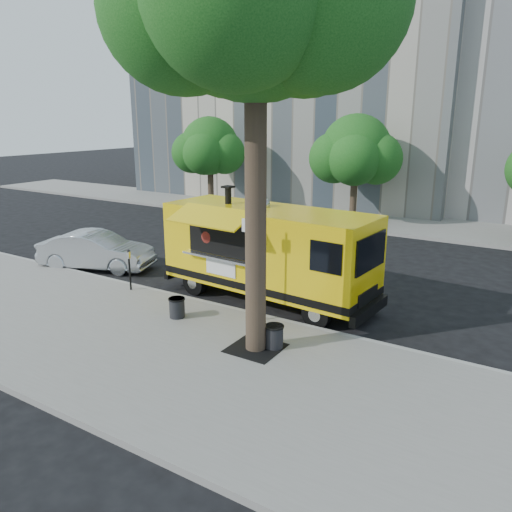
{
  "coord_description": "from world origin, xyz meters",
  "views": [
    {
      "loc": [
        8.34,
        -12.04,
        5.5
      ],
      "look_at": [
        0.87,
        0.0,
        1.52
      ],
      "focal_mm": 35.0,
      "sensor_mm": 36.0,
      "label": 1
    }
  ],
  "objects_px": {
    "trash_bin_left": "(177,307)",
    "parking_meter": "(129,265)",
    "trash_bin_right": "(274,336)",
    "sedan": "(96,251)",
    "sign_post": "(247,261)",
    "food_truck": "(266,250)",
    "far_tree_a": "(210,146)",
    "far_tree_b": "(356,150)"
  },
  "relations": [
    {
      "from": "sign_post",
      "to": "trash_bin_right",
      "type": "relative_size",
      "value": 5.29
    },
    {
      "from": "food_truck",
      "to": "sedan",
      "type": "xyz_separation_m",
      "value": [
        -7.05,
        -0.45,
        -0.9
      ]
    },
    {
      "from": "food_truck",
      "to": "sign_post",
      "type": "bearing_deg",
      "value": -69.0
    },
    {
      "from": "far_tree_a",
      "to": "sedan",
      "type": "bearing_deg",
      "value": -72.37
    },
    {
      "from": "parking_meter",
      "to": "sedan",
      "type": "height_order",
      "value": "parking_meter"
    },
    {
      "from": "sedan",
      "to": "parking_meter",
      "type": "bearing_deg",
      "value": -132.44
    },
    {
      "from": "parking_meter",
      "to": "sedan",
      "type": "relative_size",
      "value": 0.32
    },
    {
      "from": "sign_post",
      "to": "sedan",
      "type": "bearing_deg",
      "value": 168.53
    },
    {
      "from": "far_tree_b",
      "to": "sedan",
      "type": "bearing_deg",
      "value": -111.85
    },
    {
      "from": "food_truck",
      "to": "sedan",
      "type": "height_order",
      "value": "food_truck"
    },
    {
      "from": "sedan",
      "to": "trash_bin_left",
      "type": "distance_m",
      "value": 6.28
    },
    {
      "from": "trash_bin_left",
      "to": "parking_meter",
      "type": "bearing_deg",
      "value": 160.85
    },
    {
      "from": "trash_bin_right",
      "to": "trash_bin_left",
      "type": "bearing_deg",
      "value": 175.97
    },
    {
      "from": "far_tree_a",
      "to": "sedan",
      "type": "height_order",
      "value": "far_tree_a"
    },
    {
      "from": "trash_bin_left",
      "to": "trash_bin_right",
      "type": "relative_size",
      "value": 0.97
    },
    {
      "from": "far_tree_a",
      "to": "far_tree_b",
      "type": "bearing_deg",
      "value": 2.54
    },
    {
      "from": "trash_bin_right",
      "to": "sign_post",
      "type": "bearing_deg",
      "value": 145.05
    },
    {
      "from": "parking_meter",
      "to": "sedan",
      "type": "bearing_deg",
      "value": 156.41
    },
    {
      "from": "food_truck",
      "to": "trash_bin_right",
      "type": "distance_m",
      "value": 3.76
    },
    {
      "from": "sedan",
      "to": "far_tree_a",
      "type": "bearing_deg",
      "value": -1.22
    },
    {
      "from": "sign_post",
      "to": "trash_bin_right",
      "type": "height_order",
      "value": "sign_post"
    },
    {
      "from": "far_tree_b",
      "to": "trash_bin_left",
      "type": "xyz_separation_m",
      "value": [
        0.74,
        -15.0,
        -3.39
      ]
    },
    {
      "from": "parking_meter",
      "to": "sedan",
      "type": "distance_m",
      "value": 3.39
    },
    {
      "from": "parking_meter",
      "to": "trash_bin_right",
      "type": "xyz_separation_m",
      "value": [
        5.95,
        -1.18,
        -0.53
      ]
    },
    {
      "from": "sign_post",
      "to": "trash_bin_right",
      "type": "xyz_separation_m",
      "value": [
        1.4,
        -0.98,
        -1.39
      ]
    },
    {
      "from": "sign_post",
      "to": "food_truck",
      "type": "relative_size",
      "value": 0.43
    },
    {
      "from": "far_tree_b",
      "to": "sign_post",
      "type": "xyz_separation_m",
      "value": [
        2.55,
        -14.25,
        -1.98
      ]
    },
    {
      "from": "far_tree_a",
      "to": "parking_meter",
      "type": "height_order",
      "value": "far_tree_a"
    },
    {
      "from": "sign_post",
      "to": "trash_bin_right",
      "type": "distance_m",
      "value": 2.2
    },
    {
      "from": "trash_bin_right",
      "to": "parking_meter",
      "type": "bearing_deg",
      "value": 168.8
    },
    {
      "from": "parking_meter",
      "to": "trash_bin_left",
      "type": "height_order",
      "value": "parking_meter"
    },
    {
      "from": "trash_bin_left",
      "to": "sign_post",
      "type": "bearing_deg",
      "value": 22.59
    },
    {
      "from": "far_tree_a",
      "to": "far_tree_b",
      "type": "relative_size",
      "value": 0.97
    },
    {
      "from": "far_tree_b",
      "to": "food_truck",
      "type": "relative_size",
      "value": 0.78
    },
    {
      "from": "parking_meter",
      "to": "trash_bin_left",
      "type": "relative_size",
      "value": 2.42
    },
    {
      "from": "parking_meter",
      "to": "trash_bin_right",
      "type": "relative_size",
      "value": 2.35
    },
    {
      "from": "trash_bin_left",
      "to": "trash_bin_right",
      "type": "distance_m",
      "value": 3.21
    },
    {
      "from": "trash_bin_right",
      "to": "far_tree_b",
      "type": "bearing_deg",
      "value": 104.54
    },
    {
      "from": "trash_bin_left",
      "to": "trash_bin_right",
      "type": "bearing_deg",
      "value": -4.03
    },
    {
      "from": "sign_post",
      "to": "parking_meter",
      "type": "bearing_deg",
      "value": 177.48
    },
    {
      "from": "far_tree_b",
      "to": "sign_post",
      "type": "bearing_deg",
      "value": -79.85
    },
    {
      "from": "far_tree_a",
      "to": "food_truck",
      "type": "xyz_separation_m",
      "value": [
        10.95,
        -11.85,
        -2.18
      ]
    }
  ]
}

